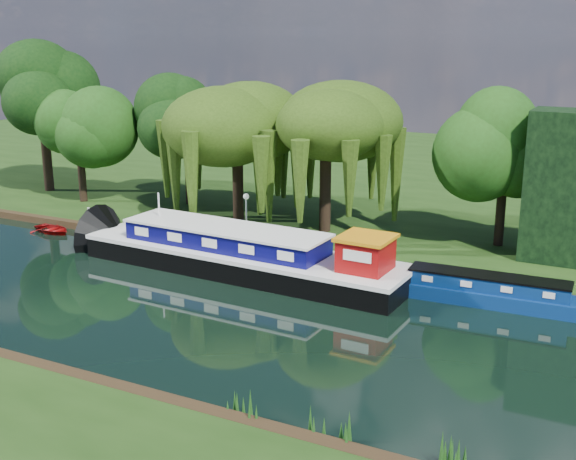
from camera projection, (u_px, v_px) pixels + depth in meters
The scene contains 14 objects.
ground at pixel (130, 295), 35.03m from camera, with size 120.00×120.00×0.00m, color black.
far_bank at pixel (374, 173), 64.19m from camera, with size 120.00×52.00×0.45m, color black.
dutch_barge at pixel (244, 255), 38.05m from camera, with size 18.50×4.95×3.87m.
narrowboat at pixel (488, 292), 33.78m from camera, with size 10.48×2.24×1.52m.
red_dinghy at pixel (53, 232), 45.91m from camera, with size 2.07×2.90×0.60m, color maroon.
willow_left at pixel (237, 127), 45.49m from camera, with size 7.00×7.00×8.39m.
willow_right at pixel (326, 134), 43.04m from camera, with size 6.75×6.75×8.22m.
tree_far_left at pixel (78, 126), 51.03m from camera, with size 4.93×4.93×7.94m.
tree_far_back at pixel (41, 97), 54.23m from camera, with size 6.09×6.09×10.24m.
tree_far_mid at pixel (187, 123), 50.22m from camera, with size 5.10×5.10×8.34m.
tree_far_right at pixel (505, 154), 40.22m from camera, with size 4.72×4.72×7.72m.
lamppost at pixel (246, 203), 43.19m from camera, with size 0.36×0.36×2.56m.
mooring_posts at pixel (214, 233), 42.21m from camera, with size 19.16×0.16×1.00m.
reeds_near at pixel (146, 378), 25.37m from camera, with size 33.70×1.50×1.10m.
Camera 1 is at (21.81, -25.87, 12.32)m, focal length 45.00 mm.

